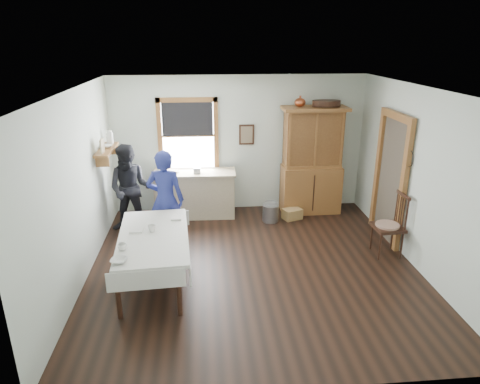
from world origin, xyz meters
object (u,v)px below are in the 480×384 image
at_px(china_hutch, 312,161).
at_px(woman_blue, 166,204).
at_px(work_counter, 195,194).
at_px(spindle_chair, 388,224).
at_px(figure_dark, 131,192).
at_px(pail, 271,213).
at_px(wicker_basket, 292,214).
at_px(dining_table, 155,259).

relative_size(china_hutch, woman_blue, 1.36).
distance_m(work_counter, spindle_chair, 3.66).
relative_size(china_hutch, figure_dark, 1.42).
distance_m(pail, figure_dark, 2.65).
distance_m(wicker_basket, woman_blue, 2.63).
relative_size(pail, woman_blue, 0.21).
bearing_deg(pail, woman_blue, -154.73).
distance_m(work_counter, wicker_basket, 1.95).
height_order(china_hutch, dining_table, china_hutch).
xyz_separation_m(dining_table, wicker_basket, (2.44, 2.10, -0.27)).
distance_m(work_counter, figure_dark, 1.32).
distance_m(china_hutch, spindle_chair, 2.17).
xyz_separation_m(pail, woman_blue, (-1.91, -0.90, 0.61)).
bearing_deg(work_counter, woman_blue, -107.28).
height_order(work_counter, woman_blue, woman_blue).
relative_size(work_counter, wicker_basket, 4.53).
bearing_deg(china_hutch, woman_blue, -154.46).
height_order(work_counter, spindle_chair, spindle_chair).
height_order(work_counter, wicker_basket, work_counter).
relative_size(work_counter, figure_dark, 1.06).
distance_m(spindle_chair, figure_dark, 4.46).
height_order(pail, woman_blue, woman_blue).
height_order(china_hutch, figure_dark, china_hutch).
bearing_deg(woman_blue, china_hutch, -145.37).
bearing_deg(woman_blue, dining_table, 93.86).
bearing_deg(figure_dark, spindle_chair, -10.95).
bearing_deg(pail, dining_table, -134.55).
xyz_separation_m(dining_table, figure_dark, (-0.58, 1.87, 0.37)).
xyz_separation_m(china_hutch, spindle_chair, (0.79, -1.95, -0.53)).
distance_m(pail, wicker_basket, 0.45).
height_order(pail, wicker_basket, pail).
relative_size(china_hutch, dining_table, 1.13).
distance_m(china_hutch, figure_dark, 3.53).
xyz_separation_m(work_counter, china_hutch, (2.32, 0.03, 0.61)).
height_order(dining_table, woman_blue, woman_blue).
bearing_deg(china_hutch, figure_dark, -170.24).
xyz_separation_m(spindle_chair, pail, (-1.67, 1.50, -0.36)).
bearing_deg(figure_dark, woman_blue, -40.71).
bearing_deg(pail, wicker_basket, 8.31).
bearing_deg(dining_table, pail, 45.45).
bearing_deg(pail, spindle_chair, -41.93).
distance_m(spindle_chair, woman_blue, 3.63).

